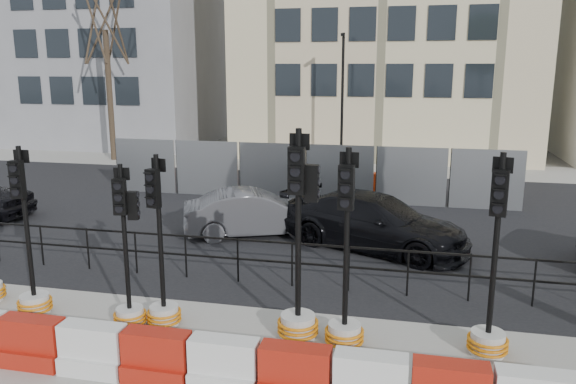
# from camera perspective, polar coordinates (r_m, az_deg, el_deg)

# --- Properties ---
(ground) EXTENTS (120.00, 120.00, 0.00)m
(ground) POSITION_cam_1_polar(r_m,az_deg,el_deg) (11.39, -6.91, -11.32)
(ground) COLOR #51514C
(ground) RESTS_ON ground
(road) EXTENTS (40.00, 14.00, 0.03)m
(road) POSITION_cam_1_polar(r_m,az_deg,el_deg) (17.77, 0.54, -2.32)
(road) COLOR black
(road) RESTS_ON ground
(sidewalk_far) EXTENTS (40.00, 4.00, 0.02)m
(sidewalk_far) POSITION_cam_1_polar(r_m,az_deg,el_deg) (26.44, 4.58, 2.62)
(sidewalk_far) COLOR gray
(sidewalk_far) RESTS_ON ground
(building_grey) EXTENTS (11.00, 9.06, 14.00)m
(building_grey) POSITION_cam_1_polar(r_m,az_deg,el_deg) (36.37, -17.08, 15.92)
(building_grey) COLOR gray
(building_grey) RESTS_ON ground
(kerb_railing) EXTENTS (18.00, 0.04, 1.00)m
(kerb_railing) POSITION_cam_1_polar(r_m,az_deg,el_deg) (12.20, -5.13, -6.15)
(kerb_railing) COLOR black
(kerb_railing) RESTS_ON ground
(heras_fencing) EXTENTS (14.33, 1.72, 2.00)m
(heras_fencing) POSITION_cam_1_polar(r_m,az_deg,el_deg) (20.30, 0.77, 1.61)
(heras_fencing) COLOR gray
(heras_fencing) RESTS_ON ground
(lamp_post_far) EXTENTS (0.12, 0.56, 6.00)m
(lamp_post_far) POSITION_cam_1_polar(r_m,az_deg,el_deg) (25.00, 5.53, 9.44)
(lamp_post_far) COLOR black
(lamp_post_far) RESTS_ON ground
(tree_bare_far) EXTENTS (2.00, 2.00, 9.00)m
(tree_bare_far) POSITION_cam_1_polar(r_m,az_deg,el_deg) (29.24, -18.13, 16.09)
(tree_bare_far) COLOR #473828
(tree_bare_far) RESTS_ON ground
(barrier_row) EXTENTS (13.60, 0.50, 0.80)m
(barrier_row) POSITION_cam_1_polar(r_m,az_deg,el_deg) (8.92, -13.15, -16.15)
(barrier_row) COLOR #AC2E0D
(barrier_row) RESTS_ON ground
(traffic_signal_c) EXTENTS (0.64, 0.64, 3.23)m
(traffic_signal_c) POSITION_cam_1_polar(r_m,az_deg,el_deg) (11.70, -24.57, -8.25)
(traffic_signal_c) COLOR silver
(traffic_signal_c) RESTS_ON ground
(traffic_signal_d) EXTENTS (0.59, 0.59, 2.99)m
(traffic_signal_d) POSITION_cam_1_polar(r_m,az_deg,el_deg) (10.55, -15.89, -9.54)
(traffic_signal_d) COLOR silver
(traffic_signal_d) RESTS_ON ground
(traffic_signal_e) EXTENTS (0.62, 0.62, 3.15)m
(traffic_signal_e) POSITION_cam_1_polar(r_m,az_deg,el_deg) (10.47, -12.63, -9.90)
(traffic_signal_e) COLOR silver
(traffic_signal_e) RESTS_ON ground
(traffic_signal_f) EXTENTS (0.72, 0.72, 3.65)m
(traffic_signal_f) POSITION_cam_1_polar(r_m,az_deg,el_deg) (9.68, 1.08, -10.10)
(traffic_signal_f) COLOR silver
(traffic_signal_f) RESTS_ON ground
(traffic_signal_g) EXTENTS (0.67, 0.67, 3.38)m
(traffic_signal_g) POSITION_cam_1_polar(r_m,az_deg,el_deg) (9.54, 5.79, -11.64)
(traffic_signal_g) COLOR silver
(traffic_signal_g) RESTS_ON ground
(traffic_signal_h) EXTENTS (0.66, 0.66, 3.35)m
(traffic_signal_h) POSITION_cam_1_polar(r_m,az_deg,el_deg) (9.78, 19.80, -11.76)
(traffic_signal_h) COLOR silver
(traffic_signal_h) RESTS_ON ground
(car_b) EXTENTS (4.14, 4.86, 1.28)m
(car_b) POSITION_cam_1_polar(r_m,az_deg,el_deg) (15.57, -3.40, -2.12)
(car_b) COLOR #4A4B4F
(car_b) RESTS_ON ground
(car_c) EXTENTS (5.37, 6.25, 1.41)m
(car_c) POSITION_cam_1_polar(r_m,az_deg,el_deg) (14.56, 8.84, -3.05)
(car_c) COLOR black
(car_c) RESTS_ON ground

